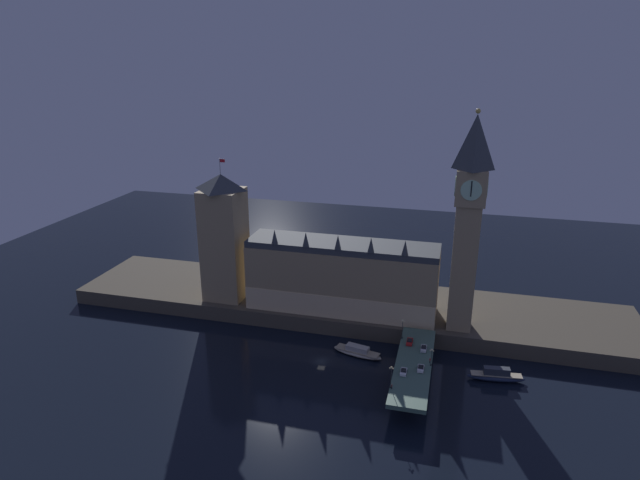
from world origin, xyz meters
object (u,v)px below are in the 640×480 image
at_px(car_southbound_lead, 421,368).
at_px(street_lamp_mid, 432,355).
at_px(clock_tower, 468,218).
at_px(pedestrian_near_rail, 392,386).
at_px(car_northbound_trail, 404,372).
at_px(pedestrian_mid_walk, 430,360).
at_px(boat_upstream, 357,352).
at_px(car_northbound_lead, 410,342).
at_px(boat_downstream, 496,376).
at_px(car_southbound_trail, 424,348).
at_px(street_lamp_near, 391,374).
at_px(victoria_tower, 224,237).
at_px(street_lamp_far, 402,327).

distance_m(car_southbound_lead, street_lamp_mid, 5.38).
distance_m(clock_tower, pedestrian_near_rail, 62.52).
bearing_deg(car_northbound_trail, pedestrian_mid_walk, 47.49).
bearing_deg(clock_tower, boat_upstream, -150.77).
bearing_deg(boat_upstream, car_northbound_trail, -46.84).
xyz_separation_m(street_lamp_mid, boat_upstream, (-25.24, 12.15, -9.61)).
relative_size(car_northbound_lead, car_northbound_trail, 1.16).
distance_m(clock_tower, boat_downstream, 51.66).
height_order(car_northbound_lead, car_southbound_trail, car_southbound_trail).
bearing_deg(car_northbound_trail, boat_upstream, 133.16).
bearing_deg(street_lamp_near, pedestrian_mid_walk, 57.87).
relative_size(car_northbound_trail, street_lamp_near, 0.56).
height_order(victoria_tower, street_lamp_mid, victoria_tower).
relative_size(pedestrian_mid_walk, boat_downstream, 0.10).
relative_size(car_northbound_lead, car_southbound_trail, 1.10).
bearing_deg(street_lamp_mid, car_southbound_lead, -129.62).
xyz_separation_m(pedestrian_mid_walk, street_lamp_near, (-10.15, -16.15, 3.40)).
xyz_separation_m(clock_tower, street_lamp_near, (-18.38, -45.38, -34.87)).
xyz_separation_m(car_northbound_lead, car_northbound_trail, (-0.00, -18.62, 0.03)).
height_order(car_southbound_trail, pedestrian_mid_walk, pedestrian_mid_walk).
xyz_separation_m(street_lamp_near, boat_upstream, (-14.69, 26.87, -10.31)).
bearing_deg(pedestrian_mid_walk, street_lamp_mid, -74.42).
height_order(car_northbound_trail, boat_upstream, car_northbound_trail).
distance_m(clock_tower, car_southbound_lead, 52.60).
bearing_deg(boat_downstream, pedestrian_mid_walk, -162.18).
bearing_deg(car_northbound_trail, street_lamp_far, 97.60).
bearing_deg(victoria_tower, street_lamp_mid, -22.32).
relative_size(victoria_tower, street_lamp_far, 7.97).
relative_size(pedestrian_near_rail, pedestrian_mid_walk, 0.87).
xyz_separation_m(car_southbound_trail, street_lamp_near, (-7.71, -23.48, 3.75)).
bearing_deg(car_northbound_lead, street_lamp_near, -96.04).
xyz_separation_m(car_southbound_trail, boat_upstream, (-22.40, 3.39, -6.56)).
bearing_deg(pedestrian_mid_walk, car_northbound_trail, -132.51).
bearing_deg(boat_upstream, street_lamp_far, 9.91).
height_order(victoria_tower, car_southbound_lead, victoria_tower).
bearing_deg(car_southbound_lead, boat_upstream, 145.19).
height_order(street_lamp_near, boat_upstream, street_lamp_near).
relative_size(victoria_tower, pedestrian_mid_walk, 30.07).
height_order(street_lamp_far, boat_upstream, street_lamp_far).
bearing_deg(clock_tower, pedestrian_near_rail, -111.38).
height_order(clock_tower, boat_upstream, clock_tower).
distance_m(pedestrian_near_rail, boat_upstream, 32.02).
relative_size(clock_tower, street_lamp_far, 10.87).
distance_m(pedestrian_near_rail, boat_downstream, 38.89).
xyz_separation_m(car_northbound_trail, pedestrian_mid_walk, (7.31, 7.97, 0.35)).
relative_size(car_northbound_trail, pedestrian_mid_walk, 2.12).
height_order(boat_upstream, boat_downstream, boat_downstream).
xyz_separation_m(car_northbound_trail, street_lamp_near, (-2.84, -8.18, 3.76)).
height_order(car_northbound_lead, pedestrian_mid_walk, pedestrian_mid_walk).
height_order(clock_tower, car_northbound_trail, clock_tower).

